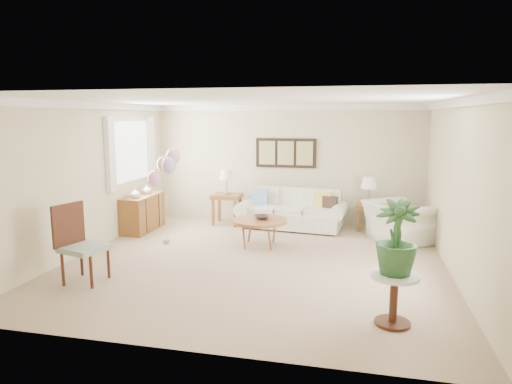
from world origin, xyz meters
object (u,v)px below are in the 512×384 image
Objects in this scene: armchair at (398,222)px; balloon_cluster at (165,167)px; coffee_table at (259,221)px; accent_chair at (79,242)px; sofa at (292,213)px.

balloon_cluster reaches higher than armchair.
coffee_table is at bearing 6.76° from balloon_cluster.
armchair is at bearing 35.22° from accent_chair.
accent_chair is at bearing -100.36° from balloon_cluster.
coffee_table is 3.15m from accent_chair.
armchair is (2.50, 0.91, -0.09)m from coffee_table.
accent_chair reaches higher than sofa.
sofa is at bearing 75.90° from coffee_table.
accent_chair is at bearing 94.29° from armchair.
accent_chair is at bearing -122.85° from sofa.
sofa reaches higher than coffee_table.
accent_chair reaches higher than coffee_table.
sofa is 2.04× the size of armchair.
coffee_table is 0.87× the size of armchair.
sofa is 1.32× the size of balloon_cluster.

